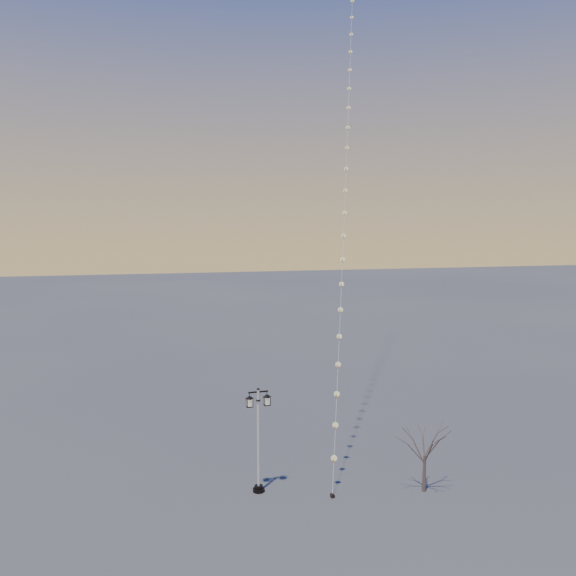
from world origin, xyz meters
name	(u,v)px	position (x,y,z in m)	size (l,w,h in m)	color
ground	(327,513)	(0.00, 0.00, 0.00)	(300.00, 300.00, 0.00)	#494A4A
street_lamp	(258,435)	(-2.79, 3.16, 3.14)	(1.44, 0.63, 5.67)	black
bare_tree	(425,446)	(5.76, 0.95, 2.51)	(2.18, 2.18, 3.62)	#504037
kite_train	(347,118)	(7.33, 17.39, 22.38)	(13.69, 32.38, 44.92)	black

